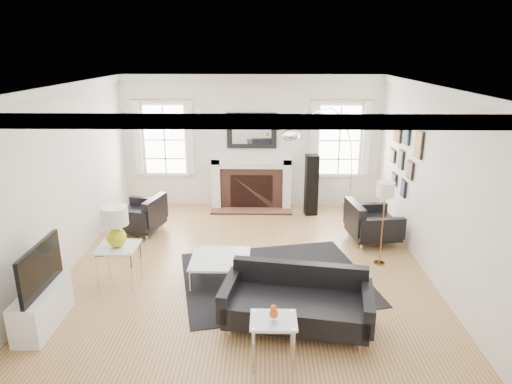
{
  "coord_description": "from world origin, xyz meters",
  "views": [
    {
      "loc": [
        0.27,
        -6.56,
        3.29
      ],
      "look_at": [
        0.14,
        0.3,
        1.13
      ],
      "focal_mm": 32.0,
      "sensor_mm": 36.0,
      "label": 1
    }
  ],
  "objects_px": {
    "fireplace": "(252,183)",
    "gourd_lamp": "(115,224)",
    "armchair_left": "(142,216)",
    "arc_floor_lamp": "(323,160)",
    "coffee_table": "(220,260)",
    "armchair_right": "(370,224)",
    "sofa": "(297,302)"
  },
  "relations": [
    {
      "from": "fireplace",
      "to": "coffee_table",
      "type": "xyz_separation_m",
      "value": [
        -0.37,
        -3.31,
        -0.2
      ]
    },
    {
      "from": "fireplace",
      "to": "armchair_left",
      "type": "height_order",
      "value": "fireplace"
    },
    {
      "from": "fireplace",
      "to": "gourd_lamp",
      "type": "distance_m",
      "value": 3.93
    },
    {
      "from": "armchair_left",
      "to": "arc_floor_lamp",
      "type": "relative_size",
      "value": 0.45
    },
    {
      "from": "armchair_right",
      "to": "gourd_lamp",
      "type": "height_order",
      "value": "gourd_lamp"
    },
    {
      "from": "sofa",
      "to": "arc_floor_lamp",
      "type": "bearing_deg",
      "value": 78.74
    },
    {
      "from": "sofa",
      "to": "arc_floor_lamp",
      "type": "relative_size",
      "value": 0.82
    },
    {
      "from": "armchair_left",
      "to": "coffee_table",
      "type": "relative_size",
      "value": 1.22
    },
    {
      "from": "fireplace",
      "to": "sofa",
      "type": "distance_m",
      "value": 4.47
    },
    {
      "from": "armchair_left",
      "to": "gourd_lamp",
      "type": "bearing_deg",
      "value": -84.53
    },
    {
      "from": "coffee_table",
      "to": "gourd_lamp",
      "type": "xyz_separation_m",
      "value": [
        -1.44,
        -0.15,
        0.61
      ]
    },
    {
      "from": "arc_floor_lamp",
      "to": "coffee_table",
      "type": "bearing_deg",
      "value": -124.89
    },
    {
      "from": "arc_floor_lamp",
      "to": "gourd_lamp",
      "type": "bearing_deg",
      "value": -140.04
    },
    {
      "from": "armchair_left",
      "to": "armchair_right",
      "type": "bearing_deg",
      "value": -4.72
    },
    {
      "from": "armchair_right",
      "to": "coffee_table",
      "type": "distance_m",
      "value": 2.92
    },
    {
      "from": "fireplace",
      "to": "sofa",
      "type": "bearing_deg",
      "value": -81.25
    },
    {
      "from": "armchair_left",
      "to": "coffee_table",
      "type": "bearing_deg",
      "value": -48.34
    },
    {
      "from": "armchair_left",
      "to": "armchair_right",
      "type": "relative_size",
      "value": 1.03
    },
    {
      "from": "armchair_right",
      "to": "arc_floor_lamp",
      "type": "xyz_separation_m",
      "value": [
        -0.74,
        1.04,
        0.91
      ]
    },
    {
      "from": "coffee_table",
      "to": "sofa",
      "type": "bearing_deg",
      "value": -46.55
    },
    {
      "from": "gourd_lamp",
      "to": "sofa",
      "type": "bearing_deg",
      "value": -20.88
    },
    {
      "from": "coffee_table",
      "to": "gourd_lamp",
      "type": "height_order",
      "value": "gourd_lamp"
    },
    {
      "from": "sofa",
      "to": "gourd_lamp",
      "type": "relative_size",
      "value": 3.22
    },
    {
      "from": "armchair_right",
      "to": "arc_floor_lamp",
      "type": "height_order",
      "value": "arc_floor_lamp"
    },
    {
      "from": "coffee_table",
      "to": "fireplace",
      "type": "bearing_deg",
      "value": 83.71
    },
    {
      "from": "armchair_right",
      "to": "coffee_table",
      "type": "xyz_separation_m",
      "value": [
        -2.5,
        -1.49,
        0.01
      ]
    },
    {
      "from": "fireplace",
      "to": "sofa",
      "type": "height_order",
      "value": "fireplace"
    },
    {
      "from": "coffee_table",
      "to": "armchair_left",
      "type": "bearing_deg",
      "value": 131.66
    },
    {
      "from": "armchair_left",
      "to": "coffee_table",
      "type": "height_order",
      "value": "armchair_left"
    },
    {
      "from": "coffee_table",
      "to": "arc_floor_lamp",
      "type": "relative_size",
      "value": 0.37
    },
    {
      "from": "fireplace",
      "to": "arc_floor_lamp",
      "type": "bearing_deg",
      "value": -28.88
    },
    {
      "from": "sofa",
      "to": "coffee_table",
      "type": "relative_size",
      "value": 2.24
    }
  ]
}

